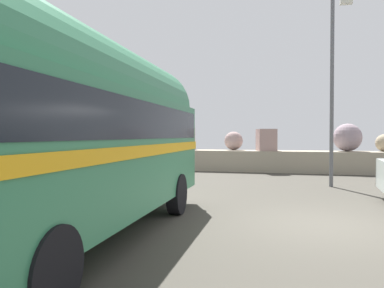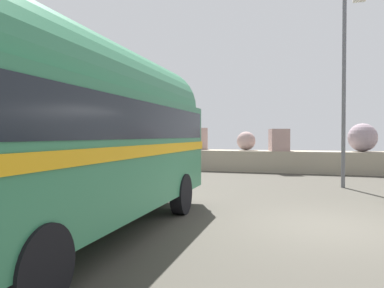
% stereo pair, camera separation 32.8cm
% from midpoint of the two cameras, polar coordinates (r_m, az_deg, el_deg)
% --- Properties ---
extents(ground, '(32.00, 26.00, 0.02)m').
position_cam_midpoint_polar(ground, '(8.47, 18.40, -11.60)').
color(ground, '#3F3C34').
extents(breakwater, '(31.36, 2.37, 2.49)m').
position_cam_midpoint_polar(breakwater, '(20.10, 15.71, -1.91)').
color(breakwater, gray).
rests_on(breakwater, ground).
extents(vintage_coach, '(2.82, 8.69, 3.70)m').
position_cam_midpoint_polar(vintage_coach, '(6.96, -18.04, 2.55)').
color(vintage_coach, black).
rests_on(vintage_coach, ground).
extents(lamp_post, '(0.85, 0.98, 7.05)m').
position_cam_midpoint_polar(lamp_post, '(14.89, 19.96, 9.12)').
color(lamp_post, '#5B5B60').
rests_on(lamp_post, ground).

